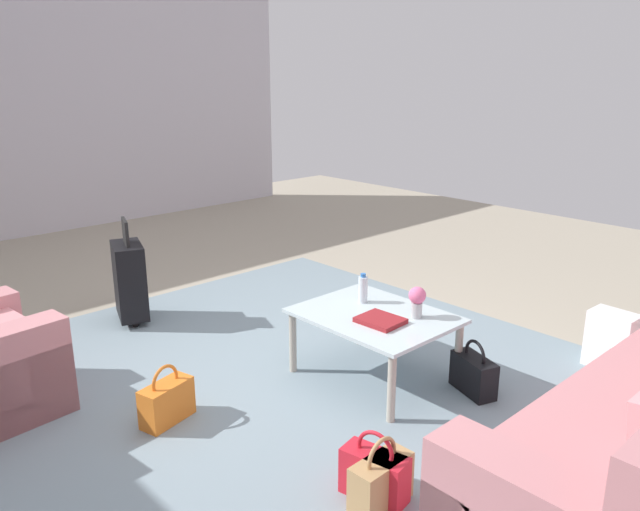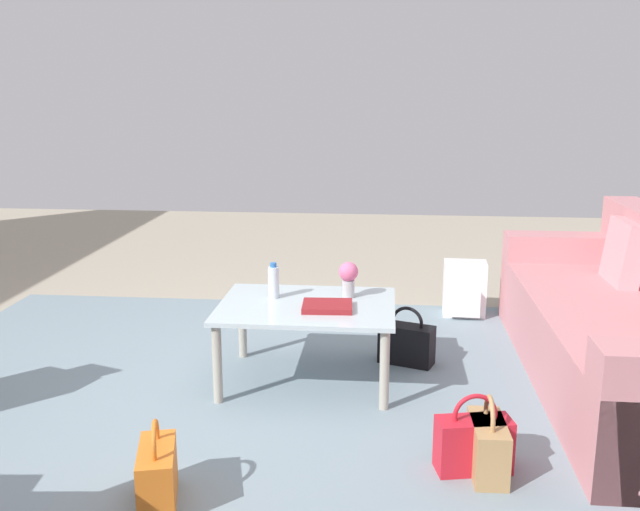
{
  "view_description": "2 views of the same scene",
  "coord_description": "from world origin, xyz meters",
  "px_view_note": "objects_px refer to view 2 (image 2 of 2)",
  "views": [
    {
      "loc": [
        -2.89,
        2.31,
        1.96
      ],
      "look_at": [
        -0.31,
        -0.11,
        0.91
      ],
      "focal_mm": 35.0,
      "sensor_mm": 36.0,
      "label": 1
    },
    {
      "loc": [
        -0.83,
        3.23,
        1.61
      ],
      "look_at": [
        -0.52,
        0.05,
        0.86
      ],
      "focal_mm": 40.0,
      "sensor_mm": 36.0,
      "label": 2
    }
  ],
  "objects_px": {
    "coffee_table": "(307,314)",
    "handbag_black": "(407,343)",
    "couch": "(635,334)",
    "handbag_orange": "(157,474)",
    "water_bottle": "(274,282)",
    "handbag_red": "(474,443)",
    "handbag_tan": "(488,446)",
    "flower_vase": "(348,276)",
    "backpack_white": "(465,290)",
    "coffee_table_book": "(327,306)"
  },
  "relations": [
    {
      "from": "handbag_black",
      "to": "backpack_white",
      "type": "bearing_deg",
      "value": -114.13
    },
    {
      "from": "coffee_table_book",
      "to": "handbag_black",
      "type": "distance_m",
      "value": 0.68
    },
    {
      "from": "handbag_black",
      "to": "handbag_tan",
      "type": "xyz_separation_m",
      "value": [
        -0.31,
        1.23,
        0.0
      ]
    },
    {
      "from": "water_bottle",
      "to": "handbag_red",
      "type": "distance_m",
      "value": 1.49
    },
    {
      "from": "couch",
      "to": "handbag_orange",
      "type": "xyz_separation_m",
      "value": [
        2.25,
        1.37,
        -0.18
      ]
    },
    {
      "from": "water_bottle",
      "to": "coffee_table_book",
      "type": "relative_size",
      "value": 0.76
    },
    {
      "from": "coffee_table",
      "to": "flower_vase",
      "type": "xyz_separation_m",
      "value": [
        -0.22,
        -0.15,
        0.18
      ]
    },
    {
      "from": "couch",
      "to": "flower_vase",
      "type": "relative_size",
      "value": 11.96
    },
    {
      "from": "water_bottle",
      "to": "handbag_red",
      "type": "xyz_separation_m",
      "value": [
        -1.02,
        1.0,
        -0.42
      ]
    },
    {
      "from": "flower_vase",
      "to": "handbag_tan",
      "type": "height_order",
      "value": "flower_vase"
    },
    {
      "from": "coffee_table",
      "to": "handbag_orange",
      "type": "xyz_separation_m",
      "value": [
        0.45,
        1.27,
        -0.27
      ]
    },
    {
      "from": "couch",
      "to": "flower_vase",
      "type": "height_order",
      "value": "couch"
    },
    {
      "from": "water_bottle",
      "to": "flower_vase",
      "type": "relative_size",
      "value": 1.0
    },
    {
      "from": "coffee_table",
      "to": "handbag_black",
      "type": "xyz_separation_m",
      "value": [
        -0.56,
        -0.31,
        -0.27
      ]
    },
    {
      "from": "handbag_orange",
      "to": "handbag_black",
      "type": "bearing_deg",
      "value": -122.63
    },
    {
      "from": "couch",
      "to": "handbag_red",
      "type": "height_order",
      "value": "couch"
    },
    {
      "from": "coffee_table",
      "to": "backpack_white",
      "type": "distance_m",
      "value": 1.64
    },
    {
      "from": "coffee_table_book",
      "to": "backpack_white",
      "type": "distance_m",
      "value": 1.65
    },
    {
      "from": "water_bottle",
      "to": "handbag_tan",
      "type": "height_order",
      "value": "water_bottle"
    },
    {
      "from": "handbag_orange",
      "to": "backpack_white",
      "type": "relative_size",
      "value": 0.89
    },
    {
      "from": "coffee_table",
      "to": "water_bottle",
      "type": "xyz_separation_m",
      "value": [
        0.2,
        -0.1,
        0.15
      ]
    },
    {
      "from": "coffee_table_book",
      "to": "handbag_black",
      "type": "xyz_separation_m",
      "value": [
        -0.44,
        -0.39,
        -0.34
      ]
    },
    {
      "from": "handbag_black",
      "to": "handbag_orange",
      "type": "bearing_deg",
      "value": 57.37
    },
    {
      "from": "coffee_table_book",
      "to": "flower_vase",
      "type": "bearing_deg",
      "value": -116.45
    },
    {
      "from": "couch",
      "to": "water_bottle",
      "type": "bearing_deg",
      "value": -0.0
    },
    {
      "from": "coffee_table",
      "to": "handbag_tan",
      "type": "bearing_deg",
      "value": 133.82
    },
    {
      "from": "handbag_tan",
      "to": "handbag_orange",
      "type": "bearing_deg",
      "value": 15.0
    },
    {
      "from": "handbag_orange",
      "to": "handbag_tan",
      "type": "bearing_deg",
      "value": -165.0
    },
    {
      "from": "handbag_red",
      "to": "water_bottle",
      "type": "bearing_deg",
      "value": -44.3
    },
    {
      "from": "handbag_tan",
      "to": "handbag_orange",
      "type": "xyz_separation_m",
      "value": [
        1.33,
        0.36,
        0.0
      ]
    },
    {
      "from": "couch",
      "to": "handbag_tan",
      "type": "relative_size",
      "value": 6.85
    },
    {
      "from": "coffee_table_book",
      "to": "backpack_white",
      "type": "relative_size",
      "value": 0.67
    },
    {
      "from": "couch",
      "to": "handbag_black",
      "type": "relative_size",
      "value": 6.85
    },
    {
      "from": "couch",
      "to": "handbag_red",
      "type": "relative_size",
      "value": 6.85
    },
    {
      "from": "coffee_table",
      "to": "handbag_red",
      "type": "bearing_deg",
      "value": 132.48
    },
    {
      "from": "coffee_table",
      "to": "handbag_tan",
      "type": "xyz_separation_m",
      "value": [
        -0.88,
        0.91,
        -0.27
      ]
    },
    {
      "from": "handbag_black",
      "to": "handbag_tan",
      "type": "distance_m",
      "value": 1.27
    },
    {
      "from": "backpack_white",
      "to": "couch",
      "type": "bearing_deg",
      "value": 123.74
    },
    {
      "from": "handbag_red",
      "to": "coffee_table",
      "type": "bearing_deg",
      "value": -47.52
    },
    {
      "from": "water_bottle",
      "to": "couch",
      "type": "bearing_deg",
      "value": 180.0
    },
    {
      "from": "coffee_table",
      "to": "water_bottle",
      "type": "bearing_deg",
      "value": -26.57
    },
    {
      "from": "handbag_red",
      "to": "handbag_orange",
      "type": "xyz_separation_m",
      "value": [
        1.27,
        0.37,
        0.0
      ]
    },
    {
      "from": "handbag_red",
      "to": "handbag_tan",
      "type": "height_order",
      "value": "same"
    },
    {
      "from": "coffee_table",
      "to": "handbag_red",
      "type": "height_order",
      "value": "coffee_table"
    },
    {
      "from": "handbag_black",
      "to": "coffee_table_book",
      "type": "bearing_deg",
      "value": 41.69
    },
    {
      "from": "handbag_red",
      "to": "flower_vase",
      "type": "bearing_deg",
      "value": -60.14
    },
    {
      "from": "handbag_red",
      "to": "handbag_orange",
      "type": "relative_size",
      "value": 1.0
    },
    {
      "from": "flower_vase",
      "to": "handbag_tan",
      "type": "xyz_separation_m",
      "value": [
        -0.66,
        1.06,
        -0.45
      ]
    },
    {
      "from": "handbag_orange",
      "to": "coffee_table_book",
      "type": "bearing_deg",
      "value": -115.66
    },
    {
      "from": "couch",
      "to": "water_bottle",
      "type": "relative_size",
      "value": 12.02
    }
  ]
}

